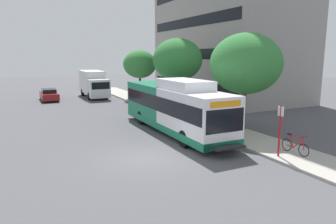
{
  "coord_description": "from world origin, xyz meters",
  "views": [
    {
      "loc": [
        -5.61,
        -14.07,
        5.15
      ],
      "look_at": [
        2.91,
        3.34,
        1.6
      ],
      "focal_mm": 33.14,
      "sensor_mm": 36.0,
      "label": 1
    }
  ],
  "objects_px": {
    "parked_car_far_lane": "(49,95)",
    "bus_stop_sign_pole": "(280,127)",
    "street_tree_near_stop": "(246,64)",
    "bicycle_parked": "(295,146)",
    "transit_bus": "(174,107)",
    "box_truck_background": "(94,83)",
    "street_tree_mid_block": "(178,60)",
    "street_tree_far_block": "(140,64)"
  },
  "relations": [
    {
      "from": "parked_car_far_lane",
      "to": "street_tree_mid_block",
      "type": "bearing_deg",
      "value": -49.93
    },
    {
      "from": "bicycle_parked",
      "to": "street_tree_near_stop",
      "type": "height_order",
      "value": "street_tree_near_stop"
    },
    {
      "from": "street_tree_far_block",
      "to": "parked_car_far_lane",
      "type": "height_order",
      "value": "street_tree_far_block"
    },
    {
      "from": "box_truck_background",
      "to": "bicycle_parked",
      "type": "bearing_deg",
      "value": -81.59
    },
    {
      "from": "bicycle_parked",
      "to": "street_tree_far_block",
      "type": "bearing_deg",
      "value": 88.44
    },
    {
      "from": "bus_stop_sign_pole",
      "to": "street_tree_mid_block",
      "type": "bearing_deg",
      "value": 82.2
    },
    {
      "from": "bicycle_parked",
      "to": "bus_stop_sign_pole",
      "type": "bearing_deg",
      "value": 175.9
    },
    {
      "from": "transit_bus",
      "to": "parked_car_far_lane",
      "type": "bearing_deg",
      "value": 107.28
    },
    {
      "from": "street_tree_mid_block",
      "to": "box_truck_background",
      "type": "bearing_deg",
      "value": 111.53
    },
    {
      "from": "parked_car_far_lane",
      "to": "box_truck_background",
      "type": "distance_m",
      "value": 5.43
    },
    {
      "from": "parked_car_far_lane",
      "to": "bus_stop_sign_pole",
      "type": "bearing_deg",
      "value": -72.93
    },
    {
      "from": "street_tree_mid_block",
      "to": "parked_car_far_lane",
      "type": "relative_size",
      "value": 1.46
    },
    {
      "from": "bus_stop_sign_pole",
      "to": "street_tree_far_block",
      "type": "height_order",
      "value": "street_tree_far_block"
    },
    {
      "from": "transit_bus",
      "to": "bicycle_parked",
      "type": "xyz_separation_m",
      "value": [
        3.23,
        -7.38,
        -1.14
      ]
    },
    {
      "from": "bicycle_parked",
      "to": "parked_car_far_lane",
      "type": "bearing_deg",
      "value": 109.07
    },
    {
      "from": "bus_stop_sign_pole",
      "to": "parked_car_far_lane",
      "type": "relative_size",
      "value": 0.58
    },
    {
      "from": "transit_bus",
      "to": "bicycle_parked",
      "type": "height_order",
      "value": "transit_bus"
    },
    {
      "from": "street_tree_mid_block",
      "to": "transit_bus",
      "type": "bearing_deg",
      "value": -119.31
    },
    {
      "from": "street_tree_near_stop",
      "to": "parked_car_far_lane",
      "type": "height_order",
      "value": "street_tree_near_stop"
    },
    {
      "from": "transit_bus",
      "to": "street_tree_mid_block",
      "type": "distance_m",
      "value": 9.09
    },
    {
      "from": "transit_bus",
      "to": "street_tree_far_block",
      "type": "distance_m",
      "value": 17.12
    },
    {
      "from": "transit_bus",
      "to": "street_tree_far_block",
      "type": "height_order",
      "value": "street_tree_far_block"
    },
    {
      "from": "street_tree_near_stop",
      "to": "street_tree_far_block",
      "type": "xyz_separation_m",
      "value": [
        -0.48,
        18.42,
        -0.49
      ]
    },
    {
      "from": "street_tree_mid_block",
      "to": "street_tree_far_block",
      "type": "height_order",
      "value": "street_tree_mid_block"
    },
    {
      "from": "transit_bus",
      "to": "street_tree_mid_block",
      "type": "bearing_deg",
      "value": 60.69
    },
    {
      "from": "bus_stop_sign_pole",
      "to": "street_tree_near_stop",
      "type": "distance_m",
      "value": 6.53
    },
    {
      "from": "transit_bus",
      "to": "bus_stop_sign_pole",
      "type": "relative_size",
      "value": 4.71
    },
    {
      "from": "transit_bus",
      "to": "parked_car_far_lane",
      "type": "distance_m",
      "value": 20.71
    },
    {
      "from": "transit_bus",
      "to": "parked_car_far_lane",
      "type": "height_order",
      "value": "transit_bus"
    },
    {
      "from": "bus_stop_sign_pole",
      "to": "box_truck_background",
      "type": "height_order",
      "value": "box_truck_background"
    },
    {
      "from": "box_truck_background",
      "to": "street_tree_mid_block",
      "type": "bearing_deg",
      "value": -68.47
    },
    {
      "from": "street_tree_near_stop",
      "to": "street_tree_far_block",
      "type": "height_order",
      "value": "street_tree_near_stop"
    },
    {
      "from": "transit_bus",
      "to": "street_tree_mid_block",
      "type": "xyz_separation_m",
      "value": [
        4.19,
        7.47,
        3.05
      ]
    },
    {
      "from": "parked_car_far_lane",
      "to": "street_tree_far_block",
      "type": "bearing_deg",
      "value": -17.97
    },
    {
      "from": "bus_stop_sign_pole",
      "to": "box_truck_background",
      "type": "bearing_deg",
      "value": 96.25
    },
    {
      "from": "transit_bus",
      "to": "bus_stop_sign_pole",
      "type": "distance_m",
      "value": 7.62
    },
    {
      "from": "street_tree_near_stop",
      "to": "box_truck_background",
      "type": "height_order",
      "value": "street_tree_near_stop"
    },
    {
      "from": "bicycle_parked",
      "to": "street_tree_far_block",
      "type": "xyz_separation_m",
      "value": [
        0.65,
        23.89,
        3.55
      ]
    },
    {
      "from": "bicycle_parked",
      "to": "street_tree_mid_block",
      "type": "distance_m",
      "value": 15.46
    },
    {
      "from": "street_tree_mid_block",
      "to": "parked_car_far_lane",
      "type": "distance_m",
      "value": 16.57
    },
    {
      "from": "bus_stop_sign_pole",
      "to": "bicycle_parked",
      "type": "height_order",
      "value": "bus_stop_sign_pole"
    },
    {
      "from": "street_tree_far_block",
      "to": "street_tree_mid_block",
      "type": "bearing_deg",
      "value": -88.05
    }
  ]
}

